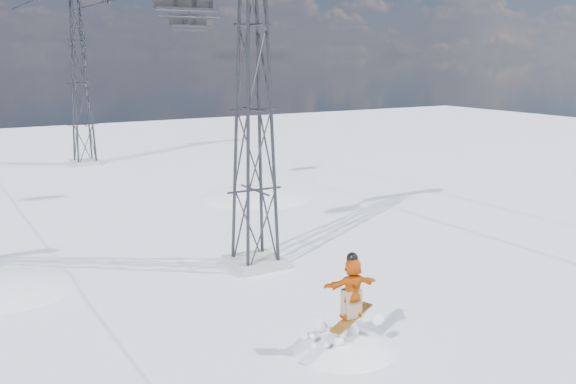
% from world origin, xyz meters
% --- Properties ---
extents(ground, '(120.00, 120.00, 0.00)m').
position_xyz_m(ground, '(0.00, 0.00, 0.00)').
color(ground, white).
rests_on(ground, ground).
extents(lift_tower_near, '(5.20, 1.80, 11.43)m').
position_xyz_m(lift_tower_near, '(0.80, 8.00, 5.47)').
color(lift_tower_near, '#999999').
rests_on(lift_tower_near, ground).
extents(lift_tower_far, '(5.20, 1.80, 11.43)m').
position_xyz_m(lift_tower_far, '(0.80, 33.00, 5.47)').
color(lift_tower_far, '#999999').
rests_on(lift_tower_far, ground).
extents(lift_chair_near, '(1.98, 0.57, 2.46)m').
position_xyz_m(lift_chair_near, '(-1.40, 8.28, 8.88)').
color(lift_chair_near, black).
rests_on(lift_chair_near, ground).
extents(lift_chair_mid, '(1.95, 0.56, 2.42)m').
position_xyz_m(lift_chair_mid, '(3.00, 18.97, 8.91)').
color(lift_chair_mid, black).
rests_on(lift_chair_mid, ground).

